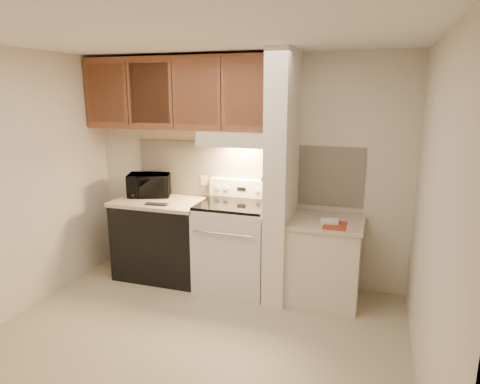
% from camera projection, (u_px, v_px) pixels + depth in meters
% --- Properties ---
extents(floor, '(3.60, 3.60, 0.00)m').
position_uv_depth(floor, '(192.00, 342.00, 3.68)').
color(floor, tan).
rests_on(floor, ground).
extents(ceiling, '(3.60, 3.60, 0.00)m').
position_uv_depth(ceiling, '(183.00, 36.00, 3.11)').
color(ceiling, white).
rests_on(ceiling, wall_back).
extents(wall_back, '(3.60, 2.50, 0.02)m').
position_uv_depth(wall_back, '(244.00, 170.00, 4.78)').
color(wall_back, beige).
rests_on(wall_back, floor).
extents(wall_left, '(0.02, 3.00, 2.50)m').
position_uv_depth(wall_left, '(9.00, 187.00, 3.94)').
color(wall_left, beige).
rests_on(wall_left, floor).
extents(wall_right, '(0.02, 3.00, 2.50)m').
position_uv_depth(wall_right, '(433.00, 223.00, 2.85)').
color(wall_right, beige).
rests_on(wall_right, floor).
extents(backsplash, '(2.60, 0.02, 0.63)m').
position_uv_depth(backsplash, '(244.00, 171.00, 4.78)').
color(backsplash, beige).
rests_on(backsplash, wall_back).
extents(range_body, '(0.76, 0.65, 0.92)m').
position_uv_depth(range_body, '(235.00, 247.00, 4.65)').
color(range_body, silver).
rests_on(range_body, floor).
extents(oven_window, '(0.50, 0.01, 0.30)m').
position_uv_depth(oven_window, '(224.00, 253.00, 4.34)').
color(oven_window, black).
rests_on(oven_window, range_body).
extents(oven_handle, '(0.65, 0.02, 0.02)m').
position_uv_depth(oven_handle, '(223.00, 234.00, 4.26)').
color(oven_handle, silver).
rests_on(oven_handle, range_body).
extents(cooktop, '(0.74, 0.64, 0.03)m').
position_uv_depth(cooktop, '(234.00, 204.00, 4.54)').
color(cooktop, black).
rests_on(cooktop, range_body).
extents(range_backguard, '(0.76, 0.08, 0.20)m').
position_uv_depth(range_backguard, '(243.00, 188.00, 4.78)').
color(range_backguard, silver).
rests_on(range_backguard, range_body).
extents(range_display, '(0.10, 0.01, 0.04)m').
position_uv_depth(range_display, '(241.00, 189.00, 4.74)').
color(range_display, black).
rests_on(range_display, range_backguard).
extents(range_knob_left_outer, '(0.05, 0.02, 0.05)m').
position_uv_depth(range_knob_left_outer, '(218.00, 187.00, 4.82)').
color(range_knob_left_outer, silver).
rests_on(range_knob_left_outer, range_backguard).
extents(range_knob_left_inner, '(0.05, 0.02, 0.05)m').
position_uv_depth(range_knob_left_inner, '(226.00, 188.00, 4.79)').
color(range_knob_left_inner, silver).
rests_on(range_knob_left_inner, range_backguard).
extents(range_knob_right_inner, '(0.05, 0.02, 0.05)m').
position_uv_depth(range_knob_right_inner, '(257.00, 190.00, 4.68)').
color(range_knob_right_inner, silver).
rests_on(range_knob_right_inner, range_backguard).
extents(range_knob_right_outer, '(0.05, 0.02, 0.05)m').
position_uv_depth(range_knob_right_outer, '(266.00, 191.00, 4.65)').
color(range_knob_right_outer, silver).
rests_on(range_knob_right_outer, range_backguard).
extents(dishwasher_front, '(1.00, 0.63, 0.87)m').
position_uv_depth(dishwasher_front, '(163.00, 240.00, 4.93)').
color(dishwasher_front, black).
rests_on(dishwasher_front, floor).
extents(left_countertop, '(1.04, 0.67, 0.04)m').
position_uv_depth(left_countertop, '(161.00, 202.00, 4.82)').
color(left_countertop, '#C8B298').
rests_on(left_countertop, dishwasher_front).
extents(spoon_rest, '(0.25, 0.10, 0.02)m').
position_uv_depth(spoon_rest, '(157.00, 204.00, 4.61)').
color(spoon_rest, black).
rests_on(spoon_rest, left_countertop).
extents(teal_jar, '(0.11, 0.11, 0.10)m').
position_uv_depth(teal_jar, '(155.00, 191.00, 5.07)').
color(teal_jar, '#267068').
rests_on(teal_jar, left_countertop).
extents(outlet, '(0.08, 0.01, 0.12)m').
position_uv_depth(outlet, '(204.00, 181.00, 4.94)').
color(outlet, beige).
rests_on(outlet, backsplash).
extents(microwave, '(0.56, 0.47, 0.26)m').
position_uv_depth(microwave, '(149.00, 185.00, 4.98)').
color(microwave, black).
rests_on(microwave, left_countertop).
extents(partition_pillar, '(0.22, 0.70, 2.50)m').
position_uv_depth(partition_pillar, '(282.00, 178.00, 4.31)').
color(partition_pillar, white).
rests_on(partition_pillar, floor).
extents(pillar_trim, '(0.01, 0.70, 0.04)m').
position_uv_depth(pillar_trim, '(271.00, 173.00, 4.33)').
color(pillar_trim, brown).
rests_on(pillar_trim, partition_pillar).
extents(knife_strip, '(0.02, 0.42, 0.04)m').
position_uv_depth(knife_strip, '(269.00, 172.00, 4.28)').
color(knife_strip, black).
rests_on(knife_strip, partition_pillar).
extents(knife_blade_a, '(0.01, 0.03, 0.16)m').
position_uv_depth(knife_blade_a, '(264.00, 185.00, 4.16)').
color(knife_blade_a, silver).
rests_on(knife_blade_a, knife_strip).
extents(knife_handle_a, '(0.02, 0.02, 0.10)m').
position_uv_depth(knife_handle_a, '(264.00, 170.00, 4.12)').
color(knife_handle_a, black).
rests_on(knife_handle_a, knife_strip).
extents(knife_blade_b, '(0.01, 0.04, 0.18)m').
position_uv_depth(knife_blade_b, '(266.00, 184.00, 4.23)').
color(knife_blade_b, silver).
rests_on(knife_blade_b, knife_strip).
extents(knife_handle_b, '(0.02, 0.02, 0.10)m').
position_uv_depth(knife_handle_b, '(266.00, 168.00, 4.19)').
color(knife_handle_b, black).
rests_on(knife_handle_b, knife_strip).
extents(knife_blade_c, '(0.01, 0.04, 0.20)m').
position_uv_depth(knife_blade_c, '(268.00, 183.00, 4.33)').
color(knife_blade_c, silver).
rests_on(knife_blade_c, knife_strip).
extents(knife_handle_c, '(0.02, 0.02, 0.10)m').
position_uv_depth(knife_handle_c, '(268.00, 167.00, 4.27)').
color(knife_handle_c, black).
rests_on(knife_handle_c, knife_strip).
extents(knife_blade_d, '(0.01, 0.04, 0.16)m').
position_uv_depth(knife_blade_d, '(270.00, 180.00, 4.38)').
color(knife_blade_d, silver).
rests_on(knife_blade_d, knife_strip).
extents(knife_handle_d, '(0.02, 0.02, 0.10)m').
position_uv_depth(knife_handle_d, '(270.00, 165.00, 4.36)').
color(knife_handle_d, black).
rests_on(knife_handle_d, knife_strip).
extents(knife_blade_e, '(0.01, 0.04, 0.18)m').
position_uv_depth(knife_blade_e, '(272.00, 179.00, 4.46)').
color(knife_blade_e, silver).
rests_on(knife_blade_e, knife_strip).
extents(knife_handle_e, '(0.02, 0.02, 0.10)m').
position_uv_depth(knife_handle_e, '(272.00, 164.00, 4.42)').
color(knife_handle_e, black).
rests_on(knife_handle_e, knife_strip).
extents(oven_mitt, '(0.03, 0.11, 0.26)m').
position_uv_depth(oven_mitt, '(273.00, 178.00, 4.51)').
color(oven_mitt, slate).
rests_on(oven_mitt, partition_pillar).
extents(right_cab_base, '(0.70, 0.60, 0.81)m').
position_uv_depth(right_cab_base, '(324.00, 262.00, 4.36)').
color(right_cab_base, beige).
rests_on(right_cab_base, floor).
extents(right_countertop, '(0.74, 0.64, 0.04)m').
position_uv_depth(right_countertop, '(326.00, 223.00, 4.26)').
color(right_countertop, '#C8B298').
rests_on(right_countertop, right_cab_base).
extents(red_folder, '(0.21, 0.29, 0.01)m').
position_uv_depth(red_folder, '(335.00, 225.00, 4.09)').
color(red_folder, '#9F331B').
rests_on(red_folder, right_countertop).
extents(white_box, '(0.18, 0.14, 0.04)m').
position_uv_depth(white_box, '(329.00, 222.00, 4.15)').
color(white_box, white).
rests_on(white_box, right_countertop).
extents(range_hood, '(0.78, 0.44, 0.15)m').
position_uv_depth(range_hood, '(238.00, 138.00, 4.50)').
color(range_hood, beige).
rests_on(range_hood, upper_cabinets).
extents(hood_lip, '(0.78, 0.04, 0.06)m').
position_uv_depth(hood_lip, '(231.00, 145.00, 4.31)').
color(hood_lip, beige).
rests_on(hood_lip, range_hood).
extents(upper_cabinets, '(2.18, 0.33, 0.77)m').
position_uv_depth(upper_cabinets, '(179.00, 93.00, 4.64)').
color(upper_cabinets, brown).
rests_on(upper_cabinets, wall_back).
extents(cab_door_a, '(0.46, 0.01, 0.63)m').
position_uv_depth(cab_door_a, '(106.00, 93.00, 4.74)').
color(cab_door_a, brown).
rests_on(cab_door_a, upper_cabinets).
extents(cab_gap_a, '(0.01, 0.01, 0.73)m').
position_uv_depth(cab_gap_a, '(127.00, 93.00, 4.66)').
color(cab_gap_a, black).
rests_on(cab_gap_a, upper_cabinets).
extents(cab_door_b, '(0.46, 0.01, 0.63)m').
position_uv_depth(cab_door_b, '(149.00, 93.00, 4.57)').
color(cab_door_b, brown).
rests_on(cab_door_b, upper_cabinets).
extents(cab_gap_b, '(0.01, 0.01, 0.73)m').
position_uv_depth(cab_gap_b, '(172.00, 93.00, 4.49)').
color(cab_gap_b, black).
rests_on(cab_gap_b, upper_cabinets).
extents(cab_door_c, '(0.46, 0.01, 0.63)m').
position_uv_depth(cab_door_c, '(196.00, 93.00, 4.41)').
color(cab_door_c, brown).
rests_on(cab_door_c, upper_cabinets).
extents(cab_gap_c, '(0.01, 0.01, 0.73)m').
position_uv_depth(cab_gap_c, '(221.00, 93.00, 4.33)').
color(cab_gap_c, black).
rests_on(cab_gap_c, upper_cabinets).
extents(cab_door_d, '(0.46, 0.01, 0.63)m').
position_uv_depth(cab_door_d, '(246.00, 94.00, 4.25)').
color(cab_door_d, brown).
rests_on(cab_door_d, upper_cabinets).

